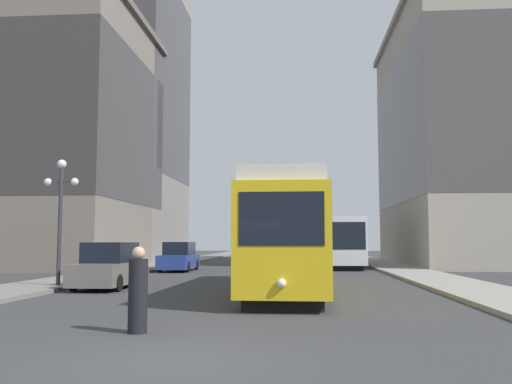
# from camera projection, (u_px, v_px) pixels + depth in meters

# --- Properties ---
(ground_plane) EXTENTS (200.00, 200.00, 0.00)m
(ground_plane) POSITION_uv_depth(u_px,v_px,m) (174.00, 361.00, 8.48)
(ground_plane) COLOR #38383A
(sidewalk_left) EXTENTS (3.05, 120.00, 0.15)m
(sidewalk_left) POSITION_uv_depth(u_px,v_px,m) (183.00, 261.00, 48.86)
(sidewalk_left) COLOR gray
(sidewalk_left) RESTS_ON ground
(sidewalk_right) EXTENTS (3.05, 120.00, 0.15)m
(sidewalk_right) POSITION_uv_depth(u_px,v_px,m) (373.00, 262.00, 47.55)
(sidewalk_right) COLOR gray
(sidewalk_right) RESTS_ON ground
(streetcar) EXTENTS (2.79, 13.78, 3.89)m
(streetcar) POSITION_uv_depth(u_px,v_px,m) (289.00, 235.00, 20.70)
(streetcar) COLOR black
(streetcar) RESTS_ON ground
(transit_bus) EXTENTS (2.81, 12.18, 3.45)m
(transit_bus) POSITION_uv_depth(u_px,v_px,m) (338.00, 240.00, 39.78)
(transit_bus) COLOR black
(transit_bus) RESTS_ON ground
(parked_car_left_near) EXTENTS (1.91, 4.56, 1.82)m
(parked_car_left_near) POSITION_uv_depth(u_px,v_px,m) (110.00, 267.00, 21.76)
(parked_car_left_near) COLOR black
(parked_car_left_near) RESTS_ON ground
(parked_car_left_mid) EXTENTS (1.94, 4.94, 1.82)m
(parked_car_left_mid) POSITION_uv_depth(u_px,v_px,m) (179.00, 257.00, 34.37)
(parked_car_left_mid) COLOR black
(parked_car_left_mid) RESTS_ON ground
(pedestrian_crossing_far) EXTENTS (0.39, 0.39, 1.75)m
(pedestrian_crossing_far) POSITION_uv_depth(u_px,v_px,m) (138.00, 292.00, 11.15)
(pedestrian_crossing_far) COLOR black
(pedestrian_crossing_far) RESTS_ON ground
(lamp_post_left_near) EXTENTS (1.41, 0.36, 4.97)m
(lamp_post_left_near) POSITION_uv_depth(u_px,v_px,m) (61.00, 201.00, 21.67)
(lamp_post_left_near) COLOR #333338
(lamp_post_left_near) RESTS_ON sidewalk_left
(building_left_corner) EXTENTS (11.16, 16.03, 18.86)m
(building_left_corner) POSITION_uv_depth(u_px,v_px,m) (67.00, 136.00, 40.52)
(building_left_corner) COLOR slate
(building_left_corner) RESTS_ON ground
(building_left_midblock) EXTENTS (14.37, 15.39, 31.87)m
(building_left_midblock) POSITION_uv_depth(u_px,v_px,m) (106.00, 92.00, 53.34)
(building_left_midblock) COLOR gray
(building_left_midblock) RESTS_ON ground
(building_right_corner) EXTENTS (11.18, 20.87, 19.96)m
(building_right_corner) POSITION_uv_depth(u_px,v_px,m) (463.00, 137.00, 43.95)
(building_right_corner) COLOR #A89E8E
(building_right_corner) RESTS_ON ground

